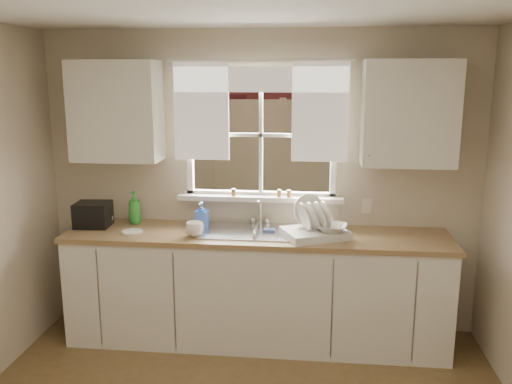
# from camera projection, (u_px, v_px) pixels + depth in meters

# --- Properties ---
(room_walls) EXTENTS (3.62, 4.02, 2.50)m
(room_walls) POSITION_uv_depth(u_px,v_px,m) (216.00, 273.00, 2.52)
(room_walls) COLOR beige
(room_walls) RESTS_ON ground
(window) EXTENTS (1.38, 0.16, 1.06)m
(window) POSITION_uv_depth(u_px,v_px,m) (261.00, 155.00, 4.47)
(window) COLOR white
(window) RESTS_ON room_walls
(curtains) EXTENTS (1.50, 0.03, 0.81)m
(curtains) POSITION_uv_depth(u_px,v_px,m) (260.00, 101.00, 4.33)
(curtains) COLOR white
(curtains) RESTS_ON room_walls
(base_cabinets) EXTENTS (3.00, 0.62, 0.87)m
(base_cabinets) POSITION_uv_depth(u_px,v_px,m) (256.00, 289.00, 4.39)
(base_cabinets) COLOR silver
(base_cabinets) RESTS_ON ground
(countertop) EXTENTS (3.04, 0.65, 0.04)m
(countertop) POSITION_uv_depth(u_px,v_px,m) (256.00, 236.00, 4.29)
(countertop) COLOR olive
(countertop) RESTS_ON base_cabinets
(upper_cabinet_left) EXTENTS (0.70, 0.33, 0.80)m
(upper_cabinet_left) POSITION_uv_depth(u_px,v_px,m) (116.00, 111.00, 4.35)
(upper_cabinet_left) COLOR silver
(upper_cabinet_left) RESTS_ON room_walls
(upper_cabinet_right) EXTENTS (0.70, 0.33, 0.80)m
(upper_cabinet_right) POSITION_uv_depth(u_px,v_px,m) (409.00, 113.00, 4.10)
(upper_cabinet_right) COLOR silver
(upper_cabinet_right) RESTS_ON room_walls
(wall_outlet) EXTENTS (0.08, 0.01, 0.12)m
(wall_outlet) POSITION_uv_depth(u_px,v_px,m) (367.00, 206.00, 4.45)
(wall_outlet) COLOR beige
(wall_outlet) RESTS_ON room_walls
(sill_jars) EXTENTS (0.50, 0.04, 0.06)m
(sill_jars) POSITION_uv_depth(u_px,v_px,m) (267.00, 193.00, 4.47)
(sill_jars) COLOR brown
(sill_jars) RESTS_ON window
(backyard) EXTENTS (20.00, 10.00, 6.13)m
(backyard) POSITION_uv_depth(u_px,v_px,m) (325.00, 2.00, 10.22)
(backyard) COLOR #335421
(backyard) RESTS_ON ground
(sink) EXTENTS (0.88, 0.52, 0.40)m
(sink) POSITION_uv_depth(u_px,v_px,m) (257.00, 241.00, 4.33)
(sink) COLOR #B7B7BC
(sink) RESTS_ON countertop
(dish_rack) EXTENTS (0.57, 0.51, 0.31)m
(dish_rack) POSITION_uv_depth(u_px,v_px,m) (315.00, 228.00, 4.17)
(dish_rack) COLOR white
(dish_rack) RESTS_ON countertop
(bowl) EXTENTS (0.27, 0.27, 0.06)m
(bowl) POSITION_uv_depth(u_px,v_px,m) (332.00, 228.00, 4.10)
(bowl) COLOR silver
(bowl) RESTS_ON dish_rack
(soap_bottle_a) EXTENTS (0.12, 0.12, 0.28)m
(soap_bottle_a) POSITION_uv_depth(u_px,v_px,m) (134.00, 207.00, 4.54)
(soap_bottle_a) COLOR green
(soap_bottle_a) RESTS_ON countertop
(soap_bottle_b) EXTENTS (0.11, 0.11, 0.22)m
(soap_bottle_b) POSITION_uv_depth(u_px,v_px,m) (202.00, 215.00, 4.41)
(soap_bottle_b) COLOR blue
(soap_bottle_b) RESTS_ON countertop
(soap_bottle_c) EXTENTS (0.14, 0.14, 0.15)m
(soap_bottle_c) POSITION_uv_depth(u_px,v_px,m) (106.00, 215.00, 4.54)
(soap_bottle_c) COLOR beige
(soap_bottle_c) RESTS_ON countertop
(saucer) EXTENTS (0.16, 0.16, 0.01)m
(saucer) POSITION_uv_depth(u_px,v_px,m) (132.00, 231.00, 4.31)
(saucer) COLOR silver
(saucer) RESTS_ON countertop
(cup) EXTENTS (0.16, 0.16, 0.11)m
(cup) POSITION_uv_depth(u_px,v_px,m) (195.00, 229.00, 4.20)
(cup) COLOR silver
(cup) RESTS_ON countertop
(black_appliance) EXTENTS (0.29, 0.26, 0.20)m
(black_appliance) POSITION_uv_depth(u_px,v_px,m) (93.00, 214.00, 4.45)
(black_appliance) COLOR black
(black_appliance) RESTS_ON countertop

